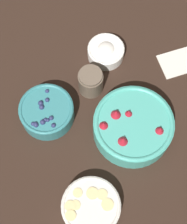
# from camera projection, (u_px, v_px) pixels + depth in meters

# --- Properties ---
(ground_plane) EXTENTS (4.00, 4.00, 0.00)m
(ground_plane) POSITION_uv_depth(u_px,v_px,m) (121.00, 122.00, 1.13)
(ground_plane) COLOR black
(bowl_strawberries) EXTENTS (0.23, 0.23, 0.10)m
(bowl_strawberries) POSITION_uv_depth(u_px,v_px,m) (133.00, 126.00, 1.08)
(bowl_strawberries) COLOR #47AD9E
(bowl_strawberries) RESTS_ON ground_plane
(bowl_blueberries) EXTENTS (0.16, 0.16, 0.07)m
(bowl_blueberries) POSITION_uv_depth(u_px,v_px,m) (47.00, 111.00, 1.10)
(bowl_blueberries) COLOR teal
(bowl_blueberries) RESTS_ON ground_plane
(bowl_bananas) EXTENTS (0.16, 0.16, 0.05)m
(bowl_bananas) POSITION_uv_depth(u_px,v_px,m) (91.00, 207.00, 1.01)
(bowl_bananas) COLOR silver
(bowl_bananas) RESTS_ON ground_plane
(bowl_cream) EXTENTS (0.12, 0.12, 0.05)m
(bowl_cream) POSITION_uv_depth(u_px,v_px,m) (106.00, 51.00, 1.19)
(bowl_cream) COLOR white
(bowl_cream) RESTS_ON ground_plane
(jar_chocolate) EXTENTS (0.08, 0.08, 0.09)m
(jar_chocolate) POSITION_uv_depth(u_px,v_px,m) (91.00, 82.00, 1.14)
(jar_chocolate) COLOR brown
(jar_chocolate) RESTS_ON ground_plane
(napkin) EXTENTS (0.15, 0.12, 0.01)m
(napkin) POSITION_uv_depth(u_px,v_px,m) (180.00, 62.00, 1.20)
(napkin) COLOR silver
(napkin) RESTS_ON ground_plane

